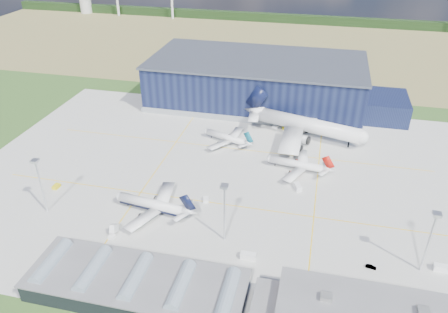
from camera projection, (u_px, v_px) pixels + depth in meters
ground at (218, 189)px, 181.10m from camera, size 600.00×600.00×0.00m
apron at (223, 176)px, 189.51m from camera, size 220.00×160.00×0.08m
farmland at (281, 45)px, 366.29m from camera, size 600.00×220.00×0.01m
treeline at (291, 19)px, 431.62m from camera, size 600.00×8.00×8.00m
hangar at (261, 84)px, 254.52m from camera, size 145.00×62.00×26.10m
glass_concourse at (148, 286)px, 130.03m from camera, size 78.00×23.00×8.60m
light_mast_west at (39, 178)px, 160.05m from camera, size 2.60×2.60×23.00m
light_mast_center at (224, 204)px, 146.12m from camera, size 2.60×2.60×23.00m
light_mast_east at (431, 233)px, 133.18m from camera, size 2.60×2.60×23.00m
airliner_navy at (151, 200)px, 164.83m from camera, size 38.66×38.01×11.29m
airliner_red at (297, 161)px, 191.06m from camera, size 35.06×34.50×10.04m
airliner_widebody at (309, 118)px, 215.37m from camera, size 82.02×81.04×21.65m
airliner_regional at (226, 134)px, 213.52m from camera, size 37.10×36.73×9.43m
gse_tug_a at (56, 186)px, 181.22m from camera, size 2.24×3.56×1.45m
gse_tug_b at (128, 200)px, 173.10m from camera, size 2.15×3.00×1.23m
gse_van_a at (248, 256)px, 144.84m from camera, size 5.23×2.29×2.28m
gse_cart_a at (206, 199)px, 173.30m from camera, size 2.84×3.64×1.40m
gse_van_b at (298, 187)px, 180.28m from camera, size 3.92×5.36×2.24m
gse_tug_c at (284, 128)px, 228.84m from camera, size 2.48×3.49×1.41m
gse_cart_b at (275, 127)px, 229.80m from camera, size 3.35×2.74×1.25m
gse_van_c at (441, 268)px, 140.24m from camera, size 4.52×2.20×2.16m
airstair at (114, 230)px, 155.82m from camera, size 2.24×4.72×2.93m
car_a at (220, 276)px, 137.85m from camera, size 4.05×2.11×1.31m
car_b at (371, 267)px, 141.31m from camera, size 3.57×1.75×1.13m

